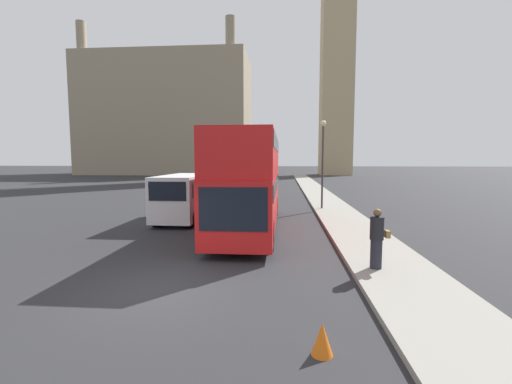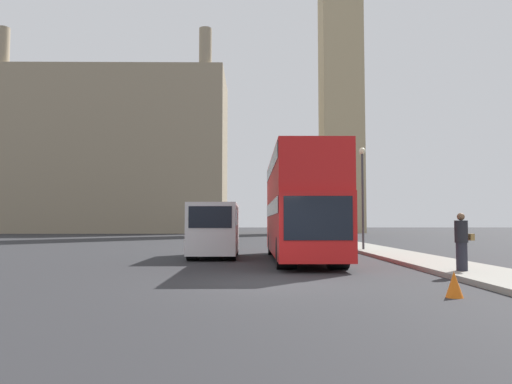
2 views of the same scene
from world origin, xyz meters
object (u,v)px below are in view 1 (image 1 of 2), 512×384
Objects in this scene: white_van at (184,196)px; street_lamp at (323,151)px; pedestrian at (377,239)px; red_double_decker_bus at (250,178)px.

white_van is 9.07m from street_lamp.
street_lamp reaches higher than pedestrian.
street_lamp is at bearing 56.78° from red_double_decker_bus.
red_double_decker_bus is 6.33× the size of pedestrian.
red_double_decker_bus is at bearing -123.22° from street_lamp.
street_lamp is (3.96, 6.04, 1.38)m from red_double_decker_bus.
street_lamp is (-0.21, 11.96, 2.76)m from pedestrian.
red_double_decker_bus reaches higher than pedestrian.
street_lamp is at bearing 91.01° from pedestrian.
red_double_decker_bus is 4.27m from white_van.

